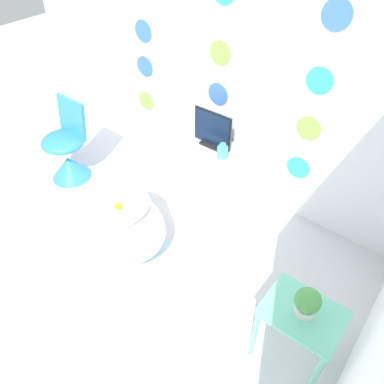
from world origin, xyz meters
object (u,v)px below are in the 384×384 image
chair (68,154)px  tv (212,131)px  potted_plant_left (307,302)px  bathtub (118,224)px  vase (222,151)px

chair → tv: (1.25, 0.71, 0.41)m
tv → potted_plant_left: (1.40, -1.03, -0.06)m
chair → tv: 1.49m
potted_plant_left → tv: bearing=143.6°
bathtub → potted_plant_left: bearing=0.9°
chair → bathtub: bearing=-17.7°
vase → tv: bearing=153.3°
tv → vase: 0.22m
bathtub → chair: 1.14m
chair → potted_plant_left: size_ratio=4.03×
chair → vase: 1.58m
bathtub → vase: vase is taller
bathtub → tv: 1.15m
tv → bathtub: bearing=-98.8°
bathtub → tv: tv is taller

